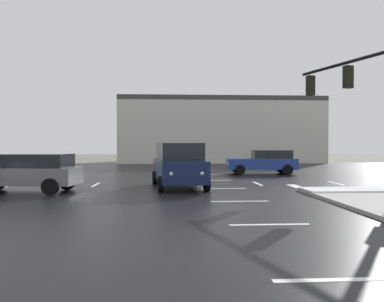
# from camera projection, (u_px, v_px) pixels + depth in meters

# --- Properties ---
(ground_plane) EXTENTS (120.00, 120.00, 0.00)m
(ground_plane) POSITION_uv_depth(u_px,v_px,m) (218.00, 184.00, 19.79)
(ground_plane) COLOR slate
(road_asphalt) EXTENTS (44.00, 44.00, 0.02)m
(road_asphalt) POSITION_uv_depth(u_px,v_px,m) (218.00, 184.00, 19.79)
(road_asphalt) COLOR black
(road_asphalt) RESTS_ON ground_plane
(snow_strip_curbside) EXTENTS (4.00, 1.60, 0.06)m
(snow_strip_curbside) POSITION_uv_depth(u_px,v_px,m) (353.00, 189.00, 16.11)
(snow_strip_curbside) COLOR white
(snow_strip_curbside) RESTS_ON sidewalk_corner
(lane_markings) EXTENTS (36.15, 36.15, 0.01)m
(lane_markings) POSITION_uv_depth(u_px,v_px,m) (248.00, 187.00, 18.49)
(lane_markings) COLOR silver
(lane_markings) RESTS_ON road_asphalt
(traffic_signal_mast) EXTENTS (1.79, 5.79, 5.74)m
(traffic_signal_mast) POSITION_uv_depth(u_px,v_px,m) (365.00, 94.00, 16.04)
(traffic_signal_mast) COLOR black
(traffic_signal_mast) RESTS_ON sidewalk_corner
(strip_building_background) EXTENTS (21.59, 8.00, 6.98)m
(strip_building_background) POSITION_uv_depth(u_px,v_px,m) (219.00, 131.00, 44.34)
(strip_building_background) COLOR beige
(strip_building_background) RESTS_ON ground_plane
(suv_navy) EXTENTS (2.56, 4.98, 2.03)m
(suv_navy) POSITION_uv_depth(u_px,v_px,m) (179.00, 164.00, 18.23)
(suv_navy) COLOR #141E47
(suv_navy) RESTS_ON road_asphalt
(sedan_grey) EXTENTS (4.68, 2.44, 1.58)m
(sedan_grey) POSITION_uv_depth(u_px,v_px,m) (27.00, 172.00, 16.44)
(sedan_grey) COLOR slate
(sedan_grey) RESTS_ON road_asphalt
(sedan_blue) EXTENTS (4.61, 2.21, 1.58)m
(sedan_blue) POSITION_uv_depth(u_px,v_px,m) (264.00, 161.00, 26.47)
(sedan_blue) COLOR navy
(sedan_blue) RESTS_ON road_asphalt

